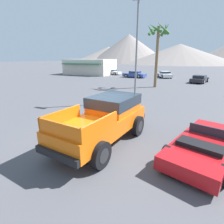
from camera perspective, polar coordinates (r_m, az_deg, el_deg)
ground_plane at (r=8.21m, az=-3.72°, el=-8.47°), size 320.00×320.00×0.00m
orange_pickup_truck at (r=7.64m, az=-1.87°, el=-1.55°), size 2.70×5.38×1.92m
red_convertible_car at (r=7.53m, az=28.05°, el=-9.61°), size 3.03×4.90×0.99m
parked_car_white at (r=34.94m, az=16.82°, el=11.67°), size 3.38×4.39×1.16m
parked_car_dark at (r=29.73m, az=26.68°, el=9.68°), size 2.75×4.55×1.09m
parked_car_blue at (r=34.05m, az=7.38°, el=12.15°), size 4.50×2.38×1.18m
parked_car_silver at (r=39.76m, az=-0.28°, el=12.95°), size 4.48×2.20×1.11m
street_lamp_post at (r=14.32m, az=8.12°, el=21.36°), size 0.90×0.24×7.70m
palm_tree_tall at (r=22.91m, az=14.68°, el=21.86°), size 2.95×2.84×7.48m
storefront_building at (r=40.94m, az=-7.22°, el=14.44°), size 10.26×7.31×3.27m
distant_mountain_range at (r=131.28m, az=17.22°, el=18.27°), size 169.30×82.00×20.48m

